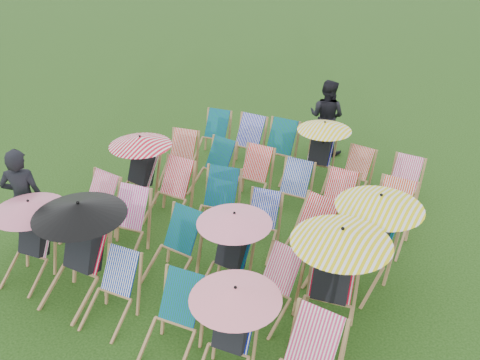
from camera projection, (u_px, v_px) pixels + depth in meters
The scene contains 32 objects.
ground at pixel (235, 241), 8.40m from camera, with size 100.00×100.00×0.00m, color black.
deckchair_0 at pixel (29, 239), 7.37m from camera, with size 1.01×1.08×1.20m.
deckchair_1 at pixel (77, 250), 6.94m from camera, with size 1.20×1.25×1.42m.
deckchair_2 at pixel (110, 292), 6.71m from camera, with size 0.63×0.83×0.85m.
deckchair_3 at pixel (171, 322), 6.20m from camera, with size 0.69×0.90×0.92m.
deckchair_4 at pixel (229, 332), 5.83m from camera, with size 1.01×1.07×1.19m.
deckchair_6 at pixel (90, 211), 8.26m from camera, with size 0.72×0.95×0.98m.
deckchair_7 at pixel (123, 226), 7.94m from camera, with size 0.74×0.95×0.94m.
deckchair_8 at pixel (172, 248), 7.45m from camera, with size 0.66×0.88×0.93m.
deckchair_9 at pixel (228, 251), 7.13m from camera, with size 1.00×1.04×1.19m.
deckchair_10 at pixel (271, 288), 6.77m from camera, with size 0.68×0.86×0.86m.
deckchair_11 at pixel (332, 280), 6.41m from camera, with size 1.21×1.31×1.43m.
deckchair_12 at pixel (137, 169), 9.11m from camera, with size 1.05×1.11×1.25m.
deckchair_13 at pixel (169, 193), 8.79m from camera, with size 0.64×0.88×0.94m.
deckchair_14 at pixel (216, 205), 8.42m from camera, with size 0.80×0.99×0.96m.
deckchair_15 at pixel (259, 225), 8.05m from camera, with size 0.67×0.85×0.84m.
deckchair_16 at pixel (306, 238), 7.63m from camera, with size 0.80×1.00×0.98m.
deckchair_17 at pixel (368, 239), 7.19m from camera, with size 1.16×1.24×1.38m.
deckchair_18 at pixel (179, 159), 9.93m from camera, with size 0.74×0.92×0.89m.
deckchair_19 at pixel (212, 168), 9.60m from camera, with size 0.67×0.88×0.90m.
deckchair_20 at pixel (251, 177), 9.30m from camera, with size 0.63×0.85×0.90m.
deckchair_21 at pixel (291, 192), 8.86m from camera, with size 0.62×0.84×0.88m.
deckchair_22 at pixel (334, 204), 8.53m from camera, with size 0.61×0.84×0.89m.
deckchair_23 at pixel (389, 216), 8.16m from camera, with size 0.63×0.88×0.94m.
deckchair_24 at pixel (212, 136), 10.86m from camera, with size 0.69×0.88×0.88m.
deckchair_25 at pixel (244, 144), 10.41m from camera, with size 0.65×0.90×0.96m.
deckchair_26 at pixel (276, 151), 10.13m from camera, with size 0.68×0.93×0.98m.
deckchair_27 at pixel (319, 151), 9.81m from camera, with size 0.99×1.05×1.17m.
deckchair_28 at pixel (353, 175), 9.45m from camera, with size 0.62×0.81×0.83m.
deckchair_29 at pixel (401, 186), 9.06m from camera, with size 0.58×0.80×0.86m.
person_left at pixel (24, 199), 7.91m from camera, with size 0.60×0.39×1.65m, color black.
person_rear at pixel (327, 117), 10.88m from camera, with size 0.75×0.59×1.55m, color black.
Camera 1 is at (3.51, -5.93, 4.90)m, focal length 40.00 mm.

